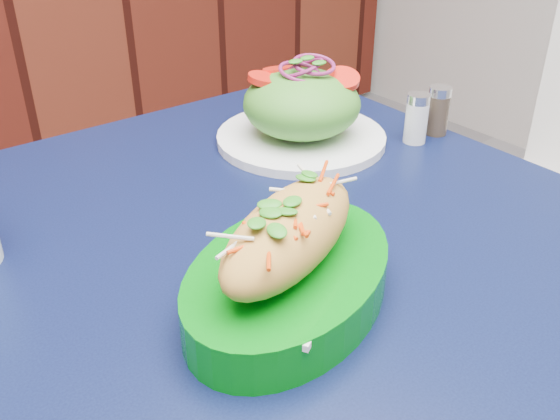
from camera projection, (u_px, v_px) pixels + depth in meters
cafe_table at (254, 319)px, 0.66m from camera, size 0.82×0.82×0.75m
banh_mi_basket at (289, 263)px, 0.53m from camera, size 0.28×0.23×0.11m
salad_plate at (301, 110)px, 0.83m from camera, size 0.23×0.23×0.11m
salt_shaker at (416, 118)px, 0.83m from camera, size 0.03×0.03×0.07m
pepper_shaker at (438, 111)px, 0.86m from camera, size 0.03×0.03×0.07m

